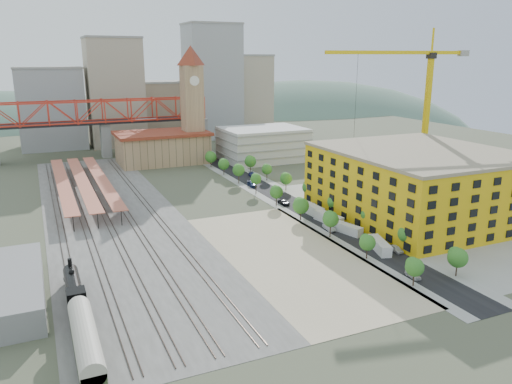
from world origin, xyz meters
name	(u,v)px	position (x,y,z in m)	size (l,w,h in m)	color
ground	(251,215)	(0.00, 0.00, 0.00)	(400.00, 400.00, 0.00)	#474C38
ballast_strip	(111,213)	(-36.00, 17.50, 0.03)	(36.00, 165.00, 0.06)	#605E59
dirt_lot	(290,255)	(-4.00, -31.50, 0.03)	(28.00, 67.00, 0.06)	tan
street_asphalt	(278,195)	(16.00, 15.00, 0.03)	(12.00, 170.00, 0.06)	black
sidewalk_west	(262,197)	(10.50, 15.00, 0.02)	(3.00, 170.00, 0.04)	gray
sidewalk_east	(293,194)	(21.50, 15.00, 0.02)	(3.00, 170.00, 0.04)	gray
construction_pad	(424,214)	(45.00, -20.00, 0.03)	(50.00, 90.00, 0.06)	gray
rail_tracks	(105,213)	(-37.80, 17.50, 0.15)	(26.56, 160.00, 0.18)	#382B23
platform_canopies	(82,180)	(-41.00, 45.00, 3.99)	(16.00, 80.00, 4.12)	#BD6048
station_hall	(163,147)	(-5.00, 82.00, 6.67)	(38.00, 24.00, 13.10)	tan
clock_tower	(192,93)	(8.00, 79.99, 28.70)	(12.00, 12.00, 52.00)	tan
parking_garage	(263,144)	(36.00, 70.00, 7.00)	(34.00, 26.00, 14.00)	silver
truss_bridge	(104,115)	(-25.00, 105.00, 18.86)	(94.00, 9.60, 25.60)	gray
construction_building	(419,183)	(42.00, -20.00, 9.41)	(44.60, 50.60, 18.80)	yellow
street_trees	(292,204)	(16.00, 5.00, 0.00)	(15.40, 124.40, 8.00)	#266E21
skyline	(157,97)	(7.47, 142.31, 22.81)	(133.00, 46.00, 60.00)	#9EA0A3
distant_hills	(176,213)	(45.28, 260.00, -79.54)	(647.00, 264.00, 227.00)	#4C6B59
locomotive	(75,294)	(-50.00, -36.79, 2.24)	(3.12, 24.04, 6.01)	black
coach	(86,344)	(-50.00, -56.17, 3.34)	(3.45, 20.03, 6.29)	#25311B
tower_crane	(419,92)	(62.48, 5.81, 32.20)	(48.16, 11.82, 52.17)	#E3B90E
site_trailer_a	(380,246)	(16.00, -37.32, 1.26)	(2.42, 9.21, 2.52)	silver
site_trailer_b	(347,229)	(16.00, -24.24, 1.17)	(2.25, 8.56, 2.34)	silver
site_trailer_c	(329,218)	(16.00, -15.46, 1.31)	(2.52, 9.57, 2.62)	silver
site_trailer_d	(311,209)	(16.00, -6.41, 1.35)	(2.59, 9.86, 2.70)	silver
car_0	(413,275)	(13.00, -52.07, 0.67)	(1.57, 3.91, 1.33)	silver
car_1	(329,228)	(13.00, -20.63, 0.78)	(1.65, 4.75, 1.56)	#9A9A9F
car_2	(284,203)	(13.00, 4.92, 0.66)	(2.18, 4.73, 1.31)	black
car_3	(252,184)	(13.00, 29.10, 0.80)	(2.23, 5.48, 1.59)	navy
car_4	(396,249)	(19.00, -39.45, 0.72)	(1.70, 4.22, 1.44)	silver
car_5	(313,206)	(19.00, -2.17, 0.74)	(1.56, 4.48, 1.48)	#95959A
car_6	(318,209)	(19.00, -5.28, 0.77)	(2.55, 5.54, 1.54)	black
car_7	(252,175)	(19.00, 42.45, 0.76)	(2.13, 5.25, 1.52)	navy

